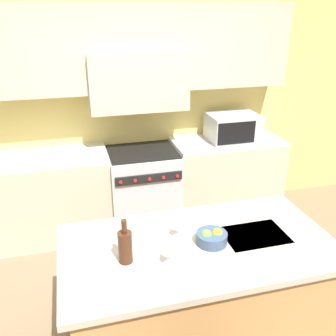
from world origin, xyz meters
name	(u,v)px	position (x,y,z in m)	size (l,w,h in m)	color
ground_plane	(188,335)	(0.00, 0.00, 0.00)	(10.00, 10.00, 0.00)	#7A664C
back_cabinetry	(135,84)	(0.00, 1.97, 1.59)	(10.00, 0.46, 2.70)	#DBC166
back_counter	(143,187)	(0.00, 1.72, 0.47)	(3.30, 0.62, 0.95)	#B2AD93
range_stove	(143,189)	(0.00, 1.70, 0.46)	(0.76, 0.70, 0.92)	#B7B7BC
microwave	(233,127)	(1.06, 1.71, 1.10)	(0.56, 0.43, 0.30)	#B7B7BC
kitchen_island	(197,295)	(0.03, -0.07, 0.45)	(1.85, 0.98, 0.89)	#B7844C
wine_bottle	(125,246)	(-0.47, -0.13, 1.01)	(0.09, 0.09, 0.30)	#422314
wine_glass_near	(168,248)	(-0.22, -0.22, 1.00)	(0.07, 0.07, 0.17)	white
wine_glass_far	(178,222)	(-0.08, 0.05, 1.00)	(0.07, 0.07, 0.17)	white
fruit_bowl	(212,237)	(0.12, -0.08, 0.94)	(0.21, 0.21, 0.11)	#384C6B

